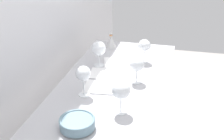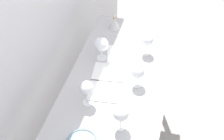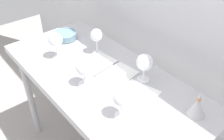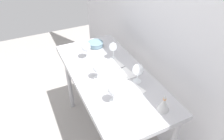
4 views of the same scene
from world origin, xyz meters
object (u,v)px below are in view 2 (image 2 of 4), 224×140
(wine_glass_far_right, at_px, (101,45))
(wine_glass_near_center, at_px, (138,72))
(wine_glass_near_right, at_px, (147,40))
(open_notebook, at_px, (107,82))
(decanter_funnel, at_px, (114,23))
(wine_glass_near_left, at_px, (121,114))
(tasting_sheet_upper, at_px, (123,54))
(wine_glass_far_left, at_px, (87,88))

(wine_glass_far_right, bearing_deg, wine_glass_near_center, -122.22)
(wine_glass_near_right, height_order, open_notebook, wine_glass_near_right)
(decanter_funnel, bearing_deg, wine_glass_near_right, -127.62)
(wine_glass_near_right, distance_m, wine_glass_near_left, 0.66)
(wine_glass_near_left, height_order, wine_glass_near_center, wine_glass_near_left)
(wine_glass_near_left, bearing_deg, open_notebook, 27.69)
(wine_glass_far_right, relative_size, wine_glass_near_left, 0.98)
(wine_glass_near_left, distance_m, tasting_sheet_upper, 0.63)
(wine_glass_far_left, relative_size, wine_glass_near_left, 1.00)
(wine_glass_far_right, bearing_deg, wine_glass_near_left, -153.35)
(open_notebook, height_order, decanter_funnel, decanter_funnel)
(wine_glass_far_left, xyz_separation_m, wine_glass_near_left, (-0.12, -0.23, -0.00))
(tasting_sheet_upper, bearing_deg, wine_glass_near_left, 176.51)
(wine_glass_far_left, bearing_deg, decanter_funnel, 2.54)
(wine_glass_near_right, height_order, wine_glass_far_left, wine_glass_far_left)
(wine_glass_near_center, bearing_deg, tasting_sheet_upper, 30.75)
(wine_glass_far_right, height_order, decanter_funnel, wine_glass_far_right)
(wine_glass_near_right, relative_size, wine_glass_near_center, 1.01)
(open_notebook, xyz_separation_m, decanter_funnel, (0.57, 0.10, 0.05))
(wine_glass_far_right, xyz_separation_m, wine_glass_near_left, (-0.53, -0.26, 0.01))
(wine_glass_far_right, bearing_deg, wine_glass_far_left, -175.63)
(wine_glass_near_center, bearing_deg, wine_glass_far_left, 131.24)
(wine_glass_near_right, bearing_deg, tasting_sheet_upper, 109.30)
(wine_glass_far_right, relative_size, decanter_funnel, 1.18)
(wine_glass_near_left, distance_m, wine_glass_near_center, 0.35)
(decanter_funnel, bearing_deg, open_notebook, -169.83)
(wine_glass_near_right, distance_m, open_notebook, 0.41)
(wine_glass_near_right, xyz_separation_m, wine_glass_near_center, (-0.31, 0.00, -0.00))
(wine_glass_near_right, height_order, wine_glass_near_left, wine_glass_near_left)
(wine_glass_near_center, relative_size, tasting_sheet_upper, 0.73)
(wine_glass_near_right, xyz_separation_m, open_notebook, (-0.35, 0.19, -0.11))
(wine_glass_near_left, bearing_deg, wine_glass_far_right, 26.65)
(wine_glass_near_center, distance_m, tasting_sheet_upper, 0.32)
(wine_glass_near_right, xyz_separation_m, wine_glass_near_left, (-0.66, 0.02, 0.01))
(wine_glass_near_center, distance_m, decanter_funnel, 0.62)
(open_notebook, bearing_deg, decanter_funnel, 3.25)
(tasting_sheet_upper, bearing_deg, open_notebook, 157.78)
(wine_glass_far_right, xyz_separation_m, open_notebook, (-0.21, -0.10, -0.12))
(wine_glass_near_center, height_order, open_notebook, wine_glass_near_center)
(decanter_funnel, bearing_deg, wine_glass_far_right, -179.55)
(decanter_funnel, bearing_deg, tasting_sheet_upper, -154.12)
(open_notebook, bearing_deg, wine_glass_far_left, 153.53)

